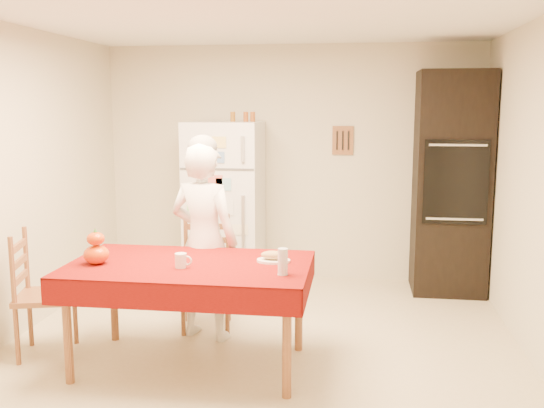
% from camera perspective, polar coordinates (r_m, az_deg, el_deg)
% --- Properties ---
extents(floor, '(4.50, 4.50, 0.00)m').
position_cam_1_polar(floor, '(4.66, -1.42, -14.28)').
color(floor, '#C7BA8F').
rests_on(floor, ground).
extents(room_shell, '(4.02, 4.52, 2.51)m').
position_cam_1_polar(room_shell, '(4.28, -1.49, 6.05)').
color(room_shell, beige).
rests_on(room_shell, ground).
extents(refrigerator, '(0.75, 0.74, 1.70)m').
position_cam_1_polar(refrigerator, '(6.33, -4.44, 0.01)').
color(refrigerator, white).
rests_on(refrigerator, floor).
extents(oven_cabinet, '(0.70, 0.62, 2.20)m').
position_cam_1_polar(oven_cabinet, '(6.26, 16.47, 1.88)').
color(oven_cabinet, black).
rests_on(oven_cabinet, floor).
extents(dining_table, '(1.70, 1.00, 0.76)m').
position_cam_1_polar(dining_table, '(4.34, -7.76, -6.43)').
color(dining_table, brown).
rests_on(dining_table, floor).
extents(chair_far, '(0.48, 0.47, 0.95)m').
position_cam_1_polar(chair_far, '(5.18, -6.19, -5.96)').
color(chair_far, brown).
rests_on(chair_far, floor).
extents(chair_left, '(0.50, 0.51, 0.95)m').
position_cam_1_polar(chair_left, '(4.88, -21.32, -7.49)').
color(chair_left, brown).
rests_on(chair_left, floor).
extents(seated_woman, '(0.66, 0.52, 1.58)m').
position_cam_1_polar(seated_woman, '(4.86, -6.40, -3.54)').
color(seated_woman, white).
rests_on(seated_woman, floor).
extents(coffee_mug, '(0.08, 0.08, 0.10)m').
position_cam_1_polar(coffee_mug, '(4.21, -8.58, -5.28)').
color(coffee_mug, white).
rests_on(coffee_mug, dining_table).
extents(pumpkin_lower, '(0.18, 0.18, 0.13)m').
position_cam_1_polar(pumpkin_lower, '(4.43, -16.20, -4.59)').
color(pumpkin_lower, '#EE3705').
rests_on(pumpkin_lower, dining_table).
extents(pumpkin_upper, '(0.12, 0.12, 0.09)m').
position_cam_1_polar(pumpkin_upper, '(4.41, -16.27, -3.16)').
color(pumpkin_upper, '#D24E04').
rests_on(pumpkin_upper, pumpkin_lower).
extents(wine_glass, '(0.07, 0.07, 0.18)m').
position_cam_1_polar(wine_glass, '(3.98, 1.02, -5.44)').
color(wine_glass, silver).
rests_on(wine_glass, dining_table).
extents(bread_plate, '(0.24, 0.24, 0.02)m').
position_cam_1_polar(bread_plate, '(4.32, 0.14, -5.36)').
color(bread_plate, white).
rests_on(bread_plate, dining_table).
extents(bread_loaf, '(0.18, 0.10, 0.06)m').
position_cam_1_polar(bread_loaf, '(4.31, 0.14, -4.83)').
color(bread_loaf, tan).
rests_on(bread_loaf, bread_plate).
extents(spice_jar_left, '(0.05, 0.05, 0.10)m').
position_cam_1_polar(spice_jar_left, '(6.28, -3.71, 8.20)').
color(spice_jar_left, '#905B1A').
rests_on(spice_jar_left, refrigerator).
extents(spice_jar_mid, '(0.05, 0.05, 0.10)m').
position_cam_1_polar(spice_jar_mid, '(6.25, -2.48, 8.21)').
color(spice_jar_mid, '#93491A').
rests_on(spice_jar_mid, refrigerator).
extents(spice_jar_right, '(0.05, 0.05, 0.10)m').
position_cam_1_polar(spice_jar_right, '(6.24, -1.83, 8.21)').
color(spice_jar_right, '#944B1A').
rests_on(spice_jar_right, refrigerator).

